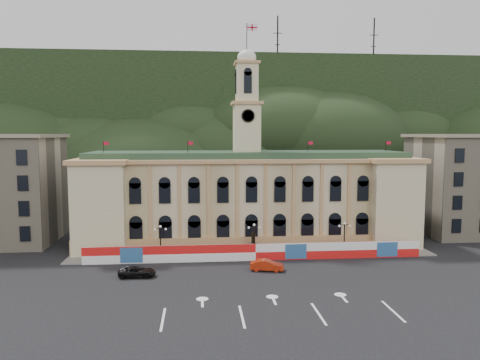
{
  "coord_description": "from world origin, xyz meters",
  "views": [
    {
      "loc": [
        -8.33,
        -51.97,
        18.57
      ],
      "look_at": [
        -2.04,
        18.0,
        11.67
      ],
      "focal_mm": 35.0,
      "sensor_mm": 36.0,
      "label": 1
    }
  ],
  "objects": [
    {
      "name": "hoarding_fence",
      "position": [
        0.06,
        15.07,
        1.25
      ],
      "size": [
        50.0,
        0.44,
        2.5
      ],
      "color": "red",
      "rests_on": "ground"
    },
    {
      "name": "lamp_right",
      "position": [
        14.0,
        17.0,
        3.07
      ],
      "size": [
        1.96,
        0.44,
        5.15
      ],
      "color": "black",
      "rests_on": "ground"
    },
    {
      "name": "lamp_left",
      "position": [
        -14.0,
        17.0,
        3.07
      ],
      "size": [
        1.96,
        0.44,
        5.15
      ],
      "color": "black",
      "rests_on": "ground"
    },
    {
      "name": "lamp_center",
      "position": [
        0.0,
        17.0,
        3.07
      ],
      "size": [
        1.96,
        0.44,
        5.15
      ],
      "color": "black",
      "rests_on": "ground"
    },
    {
      "name": "red_sedan",
      "position": [
        0.91,
        9.76,
        0.76
      ],
      "size": [
        3.48,
        5.24,
        1.51
      ],
      "primitive_type": "imported",
      "rotation": [
        0.0,
        0.0,
        1.36
      ],
      "color": "#AF240C",
      "rests_on": "ground"
    },
    {
      "name": "pavement",
      "position": [
        0.0,
        17.75,
        0.08
      ],
      "size": [
        56.0,
        5.5,
        0.16
      ],
      "primitive_type": "cube",
      "color": "slate",
      "rests_on": "ground"
    },
    {
      "name": "lane_markings",
      "position": [
        0.0,
        -5.0,
        0.0
      ],
      "size": [
        26.0,
        10.0,
        0.02
      ],
      "primitive_type": null,
      "color": "white",
      "rests_on": "ground"
    },
    {
      "name": "hill_ridge",
      "position": [
        0.03,
        121.99,
        19.48
      ],
      "size": [
        230.0,
        80.0,
        64.0
      ],
      "color": "black",
      "rests_on": "ground"
    },
    {
      "name": "statue",
      "position": [
        0.0,
        18.0,
        1.19
      ],
      "size": [
        1.4,
        1.4,
        3.72
      ],
      "color": "#595651",
      "rests_on": "ground"
    },
    {
      "name": "black_suv",
      "position": [
        -16.39,
        8.5,
        0.67
      ],
      "size": [
        2.41,
        4.93,
        1.35
      ],
      "primitive_type": "imported",
      "rotation": [
        0.0,
        0.0,
        1.55
      ],
      "color": "black",
      "rests_on": "ground"
    },
    {
      "name": "side_building_right",
      "position": [
        43.0,
        30.93,
        9.33
      ],
      "size": [
        21.0,
        17.0,
        18.6
      ],
      "color": "tan",
      "rests_on": "ground"
    },
    {
      "name": "ground",
      "position": [
        0.0,
        0.0,
        0.0
      ],
      "size": [
        260.0,
        260.0,
        0.0
      ],
      "primitive_type": "plane",
      "color": "black",
      "rests_on": "ground"
    },
    {
      "name": "city_hall",
      "position": [
        0.0,
        27.63,
        7.85
      ],
      "size": [
        56.2,
        17.6,
        37.1
      ],
      "color": "beige",
      "rests_on": "ground"
    }
  ]
}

